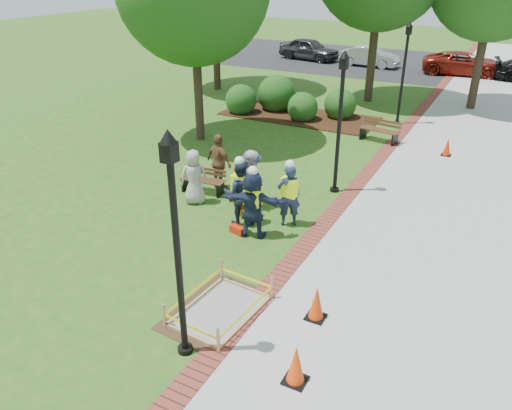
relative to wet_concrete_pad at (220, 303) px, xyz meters
The scene contains 31 objects.
ground 2.14m from the wet_concrete_pad, 125.36° to the left, with size 100.00×100.00×0.00m, color #285116.
sidewalk 12.33m from the wet_concrete_pad, 72.20° to the left, with size 6.00×60.00×0.02m, color #9E9E99.
brick_edging 11.75m from the wet_concrete_pad, 87.47° to the left, with size 0.50×60.00×0.03m, color maroon.
mulch_bed 14.37m from the wet_concrete_pad, 107.12° to the left, with size 7.00×3.00×0.05m, color #381E0F.
parking_lot 28.76m from the wet_concrete_pad, 92.45° to the left, with size 36.00×12.00×0.01m, color black.
wet_concrete_pad is the anchor object (origin of this frame).
bench_near 5.92m from the wet_concrete_pad, 126.73° to the left, with size 1.42×0.60×0.75m.
bench_far 12.00m from the wet_concrete_pad, 90.25° to the left, with size 1.63×0.79×0.84m.
cone_front 2.34m from the wet_concrete_pad, 25.32° to the right, with size 0.39×0.39×0.78m.
cone_back 1.94m from the wet_concrete_pad, 22.17° to the left, with size 0.38×0.38×0.76m.
cone_far 11.87m from the wet_concrete_pad, 77.47° to the left, with size 0.35×0.35×0.68m.
toolbox 3.29m from the wet_concrete_pad, 113.50° to the left, with size 0.42×0.23×0.21m, color #AD240D.
lamp_near 2.58m from the wet_concrete_pad, 89.16° to the right, with size 0.28×0.28×4.26m.
lamp_mid 7.10m from the wet_concrete_pad, 89.84° to the left, with size 0.28×0.28×4.26m.
lamp_far 14.91m from the wet_concrete_pad, 89.93° to the left, with size 0.28×0.28×4.26m.
shrub_a 14.69m from the wet_concrete_pad, 117.80° to the left, with size 1.45×1.45×1.45m, color #133F12.
shrub_b 15.34m from the wet_concrete_pad, 111.57° to the left, with size 1.78×1.78×1.78m, color #133F12.
shrub_c 13.84m from the wet_concrete_pad, 106.26° to the left, with size 1.35×1.35×1.35m, color #133F12.
shrub_d 14.62m from the wet_concrete_pad, 99.93° to the left, with size 1.43×1.43×1.43m, color #133F12.
shrub_e 15.46m from the wet_concrete_pad, 107.63° to the left, with size 0.92×0.92×0.92m, color #133F12.
casual_person_a 5.27m from the wet_concrete_pad, 129.65° to the left, with size 0.62×0.56×1.63m.
casual_person_b 4.31m from the wet_concrete_pad, 114.21° to the left, with size 0.61×0.52×1.62m.
casual_person_c 4.94m from the wet_concrete_pad, 110.87° to the left, with size 0.66×0.57×1.73m.
casual_person_d 6.15m from the wet_concrete_pad, 121.70° to the left, with size 0.66×0.53×1.79m.
casual_person_e 5.04m from the wet_concrete_pad, 111.09° to the left, with size 0.64×0.59×1.68m.
hivis_worker_a 3.30m from the wet_concrete_pad, 106.28° to the left, with size 0.65×0.50×1.95m.
hivis_worker_b 4.16m from the wet_concrete_pad, 94.94° to the left, with size 0.65×0.61×1.87m.
hivis_worker_c 3.95m from the wet_concrete_pad, 113.57° to the left, with size 0.68×0.61×1.93m.
parked_car_a 28.81m from the wet_concrete_pad, 108.92° to the left, with size 4.96×2.16×1.62m, color #2A2A2D.
parked_car_b 27.28m from the wet_concrete_pad, 100.17° to the left, with size 4.27×1.86×1.39m, color #A4A4A9.
parked_car_c 27.00m from the wet_concrete_pad, 87.67° to the left, with size 4.56×1.98×1.49m, color maroon.
Camera 1 is at (5.70, -8.62, 6.50)m, focal length 35.00 mm.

